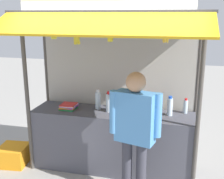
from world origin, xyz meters
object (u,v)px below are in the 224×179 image
at_px(banana_bunch_rightmost, 166,36).
at_px(banana_bunch_inner_left, 77,38).
at_px(magazine_stack_rear_center, 126,113).
at_px(banana_bunch_leftmost, 53,34).
at_px(water_bottle_center, 186,106).
at_px(water_bottle_front_left, 170,106).
at_px(water_bottle_right, 98,100).
at_px(water_bottle_left, 109,102).
at_px(banana_bunch_inner_right, 110,36).
at_px(magazine_stack_far_right, 68,106).
at_px(water_bottle_mid_left, 118,102).
at_px(plastic_crate, 14,155).
at_px(vendor_person, 135,126).

distance_m(banana_bunch_rightmost, banana_bunch_inner_left, 1.13).
relative_size(magazine_stack_rear_center, banana_bunch_leftmost, 1.23).
height_order(water_bottle_center, water_bottle_front_left, water_bottle_front_left).
bearing_deg(magazine_stack_rear_center, water_bottle_right, 158.33).
bearing_deg(banana_bunch_rightmost, water_bottle_left, 153.04).
bearing_deg(banana_bunch_leftmost, banana_bunch_inner_right, -0.01).
bearing_deg(banana_bunch_inner_right, magazine_stack_far_right, 153.10).
relative_size(water_bottle_center, magazine_stack_far_right, 0.87).
xyz_separation_m(water_bottle_front_left, banana_bunch_inner_left, (-1.21, -0.46, 0.98)).
height_order(water_bottle_mid_left, water_bottle_front_left, water_bottle_front_left).
height_order(water_bottle_center, banana_bunch_leftmost, banana_bunch_leftmost).
bearing_deg(water_bottle_mid_left, magazine_stack_far_right, -164.25).
xyz_separation_m(banana_bunch_rightmost, plastic_crate, (-2.33, 0.15, -1.94)).
bearing_deg(water_bottle_front_left, magazine_stack_far_right, -177.12).
bearing_deg(banana_bunch_rightmost, water_bottle_mid_left, 139.83).
bearing_deg(vendor_person, banana_bunch_inner_right, 159.91).
distance_m(water_bottle_center, water_bottle_right, 1.31).
height_order(magazine_stack_rear_center, plastic_crate, magazine_stack_rear_center).
relative_size(water_bottle_right, water_bottle_front_left, 1.05).
bearing_deg(plastic_crate, banana_bunch_leftmost, -9.78).
bearing_deg(water_bottle_right, banana_bunch_leftmost, -131.17).
bearing_deg(water_bottle_front_left, water_bottle_right, 177.71).
bearing_deg(banana_bunch_inner_left, water_bottle_center, 23.30).
xyz_separation_m(banana_bunch_inner_right, plastic_crate, (-1.65, 0.15, -1.93)).
distance_m(water_bottle_right, banana_bunch_inner_right, 1.17).
xyz_separation_m(banana_bunch_leftmost, vendor_person, (1.14, -0.26, -1.08)).
relative_size(magazine_stack_far_right, banana_bunch_inner_right, 1.00).
bearing_deg(water_bottle_right, magazine_stack_rear_center, -21.67).
xyz_separation_m(banana_bunch_rightmost, banana_bunch_leftmost, (-1.45, 0.00, 0.01)).
height_order(water_bottle_right, magazine_stack_rear_center, water_bottle_right).
xyz_separation_m(banana_bunch_rightmost, vendor_person, (-0.31, -0.26, -1.07)).
relative_size(water_bottle_center, plastic_crate, 0.53).
height_order(banana_bunch_inner_right, vendor_person, banana_bunch_inner_right).
height_order(water_bottle_mid_left, magazine_stack_rear_center, water_bottle_mid_left).
bearing_deg(water_bottle_mid_left, banana_bunch_leftmost, -141.24).
relative_size(banana_bunch_inner_left, vendor_person, 0.18).
distance_m(water_bottle_center, banana_bunch_inner_right, 1.56).
bearing_deg(plastic_crate, banana_bunch_inner_right, -5.26).
xyz_separation_m(water_bottle_right, plastic_crate, (-1.32, -0.36, -0.92)).
relative_size(water_bottle_left, banana_bunch_inner_left, 1.04).
distance_m(water_bottle_left, banana_bunch_inner_left, 1.10).
distance_m(water_bottle_mid_left, magazine_stack_rear_center, 0.34).
bearing_deg(magazine_stack_rear_center, plastic_crate, -174.67).
xyz_separation_m(water_bottle_front_left, vendor_person, (-0.39, -0.72, -0.05)).
distance_m(water_bottle_center, vendor_person, 1.07).
bearing_deg(magazine_stack_rear_center, banana_bunch_inner_left, -151.92).
height_order(banana_bunch_inner_left, vendor_person, banana_bunch_inner_left).
bearing_deg(plastic_crate, magazine_stack_rear_center, 5.33).
distance_m(magazine_stack_rear_center, magazine_stack_far_right, 0.92).
distance_m(water_bottle_right, banana_bunch_inner_left, 1.10).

